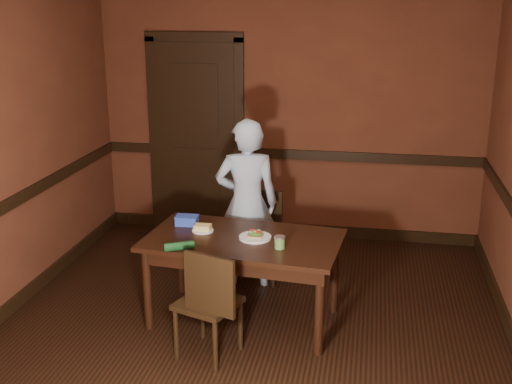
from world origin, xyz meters
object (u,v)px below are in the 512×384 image
(person, at_px, (247,204))
(food_tub, at_px, (187,220))
(chair_near, at_px, (208,301))
(dining_table, at_px, (244,279))
(sandwich_plate, at_px, (255,236))
(sauce_jar, at_px, (280,242))
(chair_far, at_px, (262,237))
(cheese_saucer, at_px, (203,229))

(person, distance_m, food_tub, 0.63)
(chair_near, xyz_separation_m, food_tub, (-0.37, 0.76, 0.32))
(dining_table, distance_m, sandwich_plate, 0.38)
(chair_near, distance_m, food_tub, 0.90)
(chair_near, distance_m, person, 1.28)
(sandwich_plate, xyz_separation_m, sauce_jar, (0.22, -0.17, 0.03))
(chair_far, distance_m, food_tub, 0.87)
(chair_far, xyz_separation_m, chair_near, (-0.15, -1.36, 0.02))
(dining_table, relative_size, sauce_jar, 15.78)
(dining_table, height_order, person, person)
(sandwich_plate, xyz_separation_m, cheese_saucer, (-0.44, 0.08, 0.00))
(food_tub, bearing_deg, cheese_saucer, -37.94)
(chair_near, xyz_separation_m, sauce_jar, (0.46, 0.39, 0.33))
(chair_far, height_order, food_tub, chair_far)
(sandwich_plate, height_order, food_tub, food_tub)
(person, relative_size, sandwich_plate, 5.99)
(chair_far, bearing_deg, chair_near, -89.47)
(food_tub, bearing_deg, chair_near, -66.17)
(dining_table, distance_m, chair_far, 0.81)
(person, bearing_deg, cheese_saucer, 56.88)
(chair_far, xyz_separation_m, sauce_jar, (0.31, -0.97, 0.35))
(sandwich_plate, bearing_deg, person, 106.42)
(chair_near, bearing_deg, sandwich_plate, -93.76)
(chair_near, xyz_separation_m, person, (0.04, 1.24, 0.33))
(sauce_jar, xyz_separation_m, food_tub, (-0.82, 0.37, -0.01))
(chair_near, height_order, sandwich_plate, chair_near)
(dining_table, height_order, sandwich_plate, sandwich_plate)
(dining_table, xyz_separation_m, sandwich_plate, (0.09, 0.01, 0.37))
(chair_far, height_order, cheese_saucer, chair_far)
(chair_far, relative_size, chair_near, 0.95)
(chair_near, height_order, person, person)
(chair_near, relative_size, sandwich_plate, 3.35)
(dining_table, height_order, food_tub, food_tub)
(person, xyz_separation_m, sandwich_plate, (0.20, -0.68, -0.03))
(dining_table, relative_size, chair_near, 1.78)
(dining_table, relative_size, sandwich_plate, 5.95)
(cheese_saucer, bearing_deg, chair_near, -72.41)
(chair_far, xyz_separation_m, sandwich_plate, (0.09, -0.80, 0.32))
(chair_near, bearing_deg, cheese_saucer, -52.98)
(person, bearing_deg, chair_far, -143.52)
(person, distance_m, cheese_saucer, 0.65)
(dining_table, height_order, cheese_saucer, cheese_saucer)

